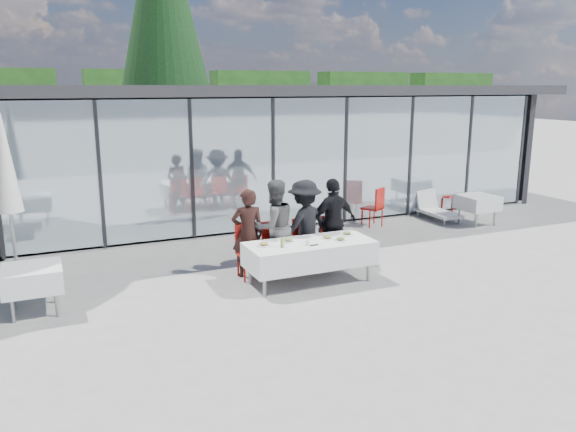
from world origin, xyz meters
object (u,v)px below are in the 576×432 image
object	(u,v)px
diner_chair_c	(305,241)
lounger	(435,209)
diner_c	(304,225)
spare_table_right	(478,203)
spare_chair_b	(376,205)
market_umbrella	(6,175)
diner_chair_d	(334,238)
folded_eyeglasses	(314,245)
plate_d	(347,234)
plate_extra	(340,239)
conifer_tree	(163,12)
plate_b	(288,240)
diner_d	(333,222)
plate_a	(264,244)
diner_b	(274,227)
juice_bottle	(282,243)
dining_table	(310,254)
diner_chair_a	(249,248)
spare_chair_a	(441,192)
diner_chair_b	(275,245)
spare_table_left	(33,279)
diner_a	(248,233)
plate_c	(327,237)

from	to	relation	value
diner_chair_c	lounger	xyz separation A→B (m)	(4.95, 2.39, -0.28)
diner_c	spare_table_right	size ratio (longest dim) A/B	2.00
spare_chair_b	market_umbrella	distance (m)	8.28
diner_chair_d	folded_eyeglasses	distance (m)	1.36
diner_c	plate_d	bearing A→B (deg)	113.01
plate_extra	conifer_tree	bearing A→B (deg)	91.25
diner_c	plate_b	world-z (taller)	diner_c
diner_d	plate_a	size ratio (longest dim) A/B	7.16
plate_b	spare_table_right	world-z (taller)	plate_b
diner_c	spare_chair_b	world-z (taller)	diner_c
diner_c	plate_extra	size ratio (longest dim) A/B	7.21
diner_b	juice_bottle	distance (m)	0.92
dining_table	juice_bottle	world-z (taller)	juice_bottle
diner_b	diner_chair_a	bearing A→B (deg)	-5.23
spare_table_right	spare_chair_a	world-z (taller)	spare_chair_a
diner_chair_b	spare_chair_a	distance (m)	6.99
diner_chair_b	spare_chair_a	size ratio (longest dim) A/B	1.00
plate_b	spare_chair_b	size ratio (longest dim) A/B	0.24
folded_eyeglasses	spare_table_left	size ratio (longest dim) A/B	0.16
diner_chair_a	diner_d	bearing A→B (deg)	0.97
diner_c	spare_chair_a	distance (m)	6.44
plate_a	spare_chair_a	distance (m)	7.72
lounger	diner_c	bearing A→B (deg)	-154.49
diner_chair_b	diner_chair_d	bearing A→B (deg)	0.00
diner_a	spare_table_left	size ratio (longest dim) A/B	1.90
diner_d	diner_chair_a	bearing A→B (deg)	-5.25
plate_c	plate_extra	world-z (taller)	same
plate_d	lounger	xyz separation A→B (m)	(4.39, 2.99, -0.52)
plate_a	diner_a	bearing A→B (deg)	93.46
diner_chair_b	spare_table_right	bearing A→B (deg)	13.24
diner_chair_a	plate_b	size ratio (longest dim) A/B	4.09
plate_b	lounger	distance (m)	6.33
diner_d	plate_b	world-z (taller)	diner_d
diner_chair_b	plate_b	size ratio (longest dim) A/B	4.09
lounger	conifer_tree	bearing A→B (deg)	117.75
diner_d	folded_eyeglasses	size ratio (longest dim) A/B	12.18
diner_a	spare_chair_a	bearing A→B (deg)	-144.31
diner_chair_d	juice_bottle	world-z (taller)	diner_chair_d
spare_table_right	conifer_tree	distance (m)	12.96
spare_chair_b	diner_chair_a	bearing A→B (deg)	-151.17
dining_table	diner_chair_b	distance (m)	0.83
plate_b	juice_bottle	world-z (taller)	juice_bottle
diner_chair_b	diner_chair_d	size ratio (longest dim) A/B	1.00
spare_table_right	lounger	bearing A→B (deg)	120.26
diner_chair_a	folded_eyeglasses	bearing A→B (deg)	-49.09
diner_chair_b	diner_chair_c	distance (m)	0.62
juice_bottle	spare_chair_b	size ratio (longest dim) A/B	0.16
juice_bottle	lounger	size ratio (longest dim) A/B	0.12
diner_chair_c	folded_eyeglasses	world-z (taller)	diner_chair_c
plate_a	plate_d	bearing A→B (deg)	2.08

